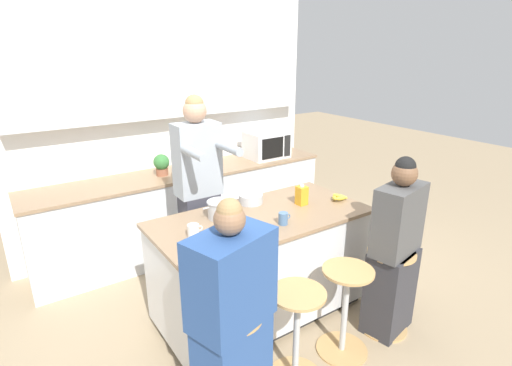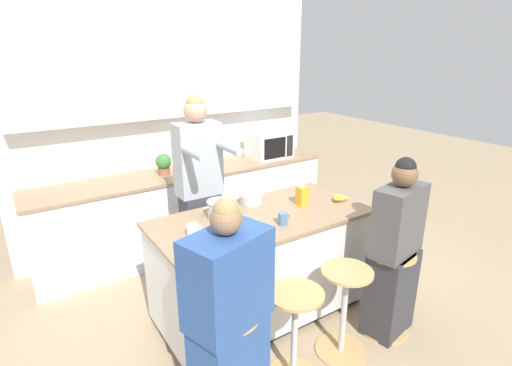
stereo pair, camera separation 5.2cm
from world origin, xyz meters
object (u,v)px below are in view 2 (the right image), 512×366
kitchen_island (262,265)px  microwave (269,145)px  banana_bunch (339,198)px  person_seated_near (394,257)px  person_wrapped_blanket (229,323)px  juice_carton (302,196)px  coffee_cup_near (283,219)px  fruit_bowl (251,199)px  potted_plant (164,164)px  person_cooking (200,198)px  bar_stool_center_left (294,334)px  bar_stool_rightmost (387,289)px  cooking_pot (220,209)px  coffee_cup_far (193,230)px  bar_stool_leftmost (230,359)px  bar_stool_center_right (344,309)px

kitchen_island → microwave: microwave is taller
banana_bunch → microwave: bearing=78.4°
person_seated_near → banana_bunch: (0.02, 0.63, 0.27)m
person_wrapped_blanket → juice_carton: 1.39m
coffee_cup_near → fruit_bowl: bearing=86.0°
microwave → person_seated_near: bearing=-98.8°
person_wrapped_blanket → banana_bunch: person_wrapped_blanket is taller
potted_plant → juice_carton: bearing=-64.7°
kitchen_island → fruit_bowl: bearing=74.3°
person_cooking → juice_carton: size_ratio=10.25×
kitchen_island → juice_carton: size_ratio=9.90×
fruit_bowl → coffee_cup_near: 0.49m
bar_stool_center_left → coffee_cup_near: bearing=61.9°
microwave → banana_bunch: bearing=-101.6°
person_cooking → microwave: bearing=32.5°
bar_stool_center_left → coffee_cup_near: coffee_cup_near is taller
bar_stool_center_left → bar_stool_rightmost: same height
cooking_pot → banana_bunch: cooking_pot is taller
person_cooking → coffee_cup_near: bearing=-69.7°
kitchen_island → banana_bunch: (0.74, -0.10, 0.47)m
cooking_pot → microwave: (1.33, 1.24, 0.09)m
person_wrapped_blanket → coffee_cup_far: (0.12, 0.71, 0.27)m
bar_stool_rightmost → person_seated_near: (0.02, -0.01, 0.28)m
cooking_pot → fruit_bowl: 0.39m
coffee_cup_far → microwave: microwave is taller
person_seated_near → fruit_bowl: 1.23m
kitchen_island → person_wrapped_blanket: 1.05m
bar_stool_rightmost → kitchen_island: bearing=133.8°
bar_stool_leftmost → cooking_pot: cooking_pot is taller
cooking_pot → juice_carton: size_ratio=1.66×
bar_stool_center_left → bar_stool_rightmost: 0.92m
person_cooking → coffee_cup_near: (0.29, -0.82, 0.04)m
person_wrapped_blanket → microwave: (1.76, 2.13, 0.38)m
bar_stool_leftmost → cooking_pot: (0.40, 0.84, 0.59)m
fruit_bowl → coffee_cup_far: coffee_cup_far is taller
person_wrapped_blanket → coffee_cup_near: bearing=17.5°
bar_stool_center_right → fruit_bowl: (-0.15, 1.00, 0.56)m
person_wrapped_blanket → microwave: 2.79m
person_cooking → juice_carton: 0.89m
bar_stool_leftmost → cooking_pot: bearing=64.4°
bar_stool_rightmost → banana_bunch: (0.04, 0.62, 0.55)m
bar_stool_rightmost → person_wrapped_blanket: 1.45m
coffee_cup_near → banana_bunch: (0.69, 0.12, -0.02)m
bar_stool_center_right → bar_stool_rightmost: size_ratio=1.00×
kitchen_island → person_seated_near: size_ratio=1.21×
bar_stool_center_left → fruit_bowl: (0.31, 1.01, 0.56)m
person_cooking → fruit_bowl: 0.46m
bar_stool_rightmost → person_seated_near: 0.28m
person_seated_near → coffee_cup_near: (-0.67, 0.52, 0.29)m
bar_stool_leftmost → bar_stool_center_right: 0.92m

